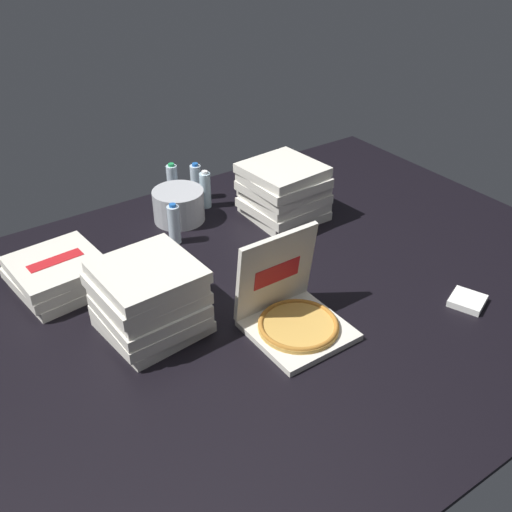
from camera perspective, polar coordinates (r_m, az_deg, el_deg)
ground_plane at (r=2.74m, az=1.72°, el=-3.38°), size 3.20×2.40×0.02m
open_pizza_box at (r=2.47m, az=3.46°, el=-5.34°), size 0.38×0.39×0.41m
pizza_stack_left_far at (r=2.84m, az=-18.44°, el=-1.69°), size 0.44×0.42×0.15m
pizza_stack_left_near at (r=3.25m, az=2.67°, el=6.22°), size 0.41×0.42×0.30m
pizza_stack_left_mid at (r=2.45m, az=-10.27°, el=-4.13°), size 0.42×0.41×0.30m
ice_bucket at (r=3.27m, az=-7.46°, el=4.85°), size 0.28×0.28×0.18m
water_bottle_0 at (r=3.49m, az=-8.05°, el=7.07°), size 0.06×0.06×0.22m
water_bottle_1 at (r=3.48m, az=-5.81°, el=7.12°), size 0.06×0.06×0.22m
water_bottle_2 at (r=3.38m, az=-4.90°, el=6.36°), size 0.06×0.06×0.22m
water_bottle_3 at (r=3.05m, az=-7.90°, el=3.05°), size 0.06×0.06×0.22m
napkin_pile at (r=2.79m, az=19.69°, el=-4.09°), size 0.19×0.19×0.03m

